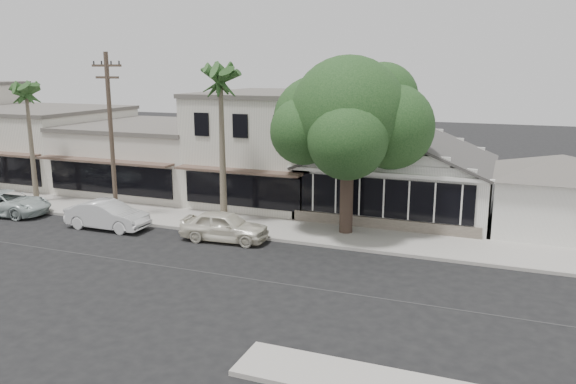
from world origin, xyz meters
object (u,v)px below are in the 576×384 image
at_px(utility_pole, 111,133).
at_px(car_2, 7,203).
at_px(car_0, 224,226).
at_px(shade_tree, 348,118).
at_px(car_1, 107,215).

relative_size(utility_pole, car_2, 1.82).
xyz_separation_m(utility_pole, car_0, (7.19, -1.06, -4.06)).
bearing_deg(utility_pole, car_0, -8.42).
distance_m(utility_pole, shade_tree, 12.57).
bearing_deg(utility_pole, shade_tree, 10.48).
xyz_separation_m(utility_pole, car_2, (-6.62, -1.21, -4.10)).
bearing_deg(car_2, utility_pole, -86.49).
xyz_separation_m(car_0, shade_tree, (5.13, 3.34, 5.07)).
height_order(car_0, car_1, car_0).
relative_size(car_1, shade_tree, 0.50).
bearing_deg(car_2, car_1, -98.70).
bearing_deg(utility_pole, car_2, -169.62).
bearing_deg(shade_tree, car_2, -169.56).
height_order(car_0, car_2, car_0).
relative_size(utility_pole, car_1, 2.03).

